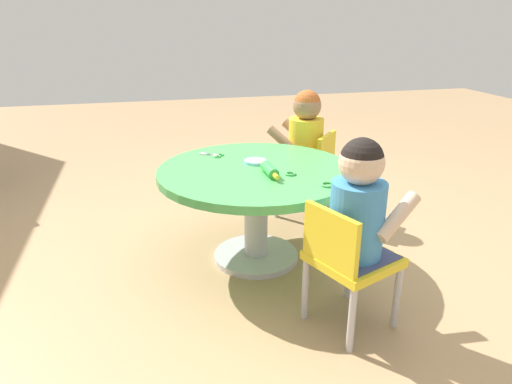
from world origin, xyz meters
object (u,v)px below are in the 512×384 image
at_px(craft_table, 256,189).
at_px(child_chair_right, 310,169).
at_px(child_chair_left, 347,259).
at_px(craft_scissors, 215,155).
at_px(seated_child_right, 305,133).
at_px(seated_child_left, 359,204).
at_px(rolling_pin, 270,170).

relative_size(craft_table, child_chair_right, 1.81).
height_order(craft_table, child_chair_right, child_chair_right).
relative_size(child_chair_left, craft_scissors, 3.86).
relative_size(child_chair_right, seated_child_right, 1.05).
height_order(child_chair_left, child_chair_right, same).
distance_m(seated_child_left, craft_scissors, 0.97).
bearing_deg(seated_child_right, craft_table, 139.37).
bearing_deg(child_chair_left, craft_scissors, 22.92).
bearing_deg(child_chair_right, craft_scissors, 109.00).
height_order(seated_child_left, craft_scissors, seated_child_left).
xyz_separation_m(child_chair_left, rolling_pin, (0.52, 0.18, 0.22)).
xyz_separation_m(craft_table, child_chair_right, (0.48, -0.46, -0.09)).
height_order(craft_table, seated_child_left, seated_child_left).
bearing_deg(craft_table, seated_child_right, -40.63).
relative_size(child_chair_left, child_chair_right, 1.00).
bearing_deg(seated_child_left, seated_child_right, -9.24).
bearing_deg(seated_child_right, craft_scissors, 112.08).
relative_size(seated_child_left, rolling_pin, 2.21).
height_order(child_chair_right, craft_scissors, child_chair_right).
relative_size(craft_table, child_chair_left, 1.81).
xyz_separation_m(seated_child_right, craft_scissors, (-0.24, 0.60, -0.03)).
relative_size(craft_table, seated_child_right, 1.90).
relative_size(seated_child_left, seated_child_right, 1.00).
bearing_deg(craft_table, child_chair_left, -161.29).
relative_size(seated_child_right, craft_scissors, 3.67).
bearing_deg(child_chair_right, seated_child_right, 48.93).
height_order(rolling_pin, craft_scissors, rolling_pin).
xyz_separation_m(seated_child_left, seated_child_right, (1.12, -0.18, 0.00)).
relative_size(rolling_pin, craft_scissors, 1.66).
bearing_deg(child_chair_right, rolling_pin, 144.30).
distance_m(child_chair_right, craft_scissors, 0.69).
height_order(seated_child_left, seated_child_right, same).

